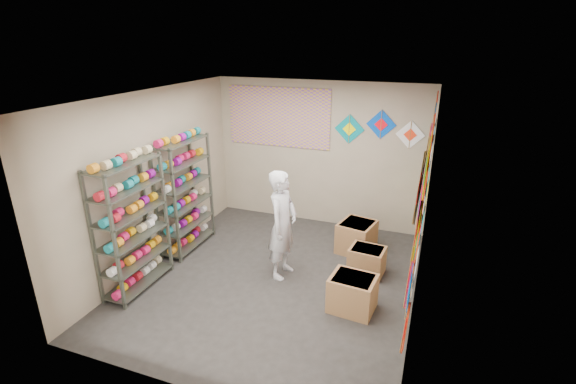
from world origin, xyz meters
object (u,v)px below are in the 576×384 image
at_px(shelf_rack_front, 132,227).
at_px(shopkeeper, 283,225).
at_px(shelf_rack_back, 185,195).
at_px(carton_c, 356,237).
at_px(carton_a, 352,293).
at_px(carton_b, 367,261).

bearing_deg(shelf_rack_front, shopkeeper, 29.01).
height_order(shelf_rack_back, carton_c, shelf_rack_back).
height_order(shopkeeper, carton_c, shopkeeper).
distance_m(shelf_rack_front, carton_c, 3.55).
distance_m(shelf_rack_front, carton_a, 3.14).
bearing_deg(carton_c, shopkeeper, -116.89).
relative_size(shelf_rack_front, carton_c, 3.21).
relative_size(carton_a, carton_b, 1.13).
height_order(carton_a, carton_b, carton_a).
distance_m(shopkeeper, carton_a, 1.41).
height_order(shelf_rack_front, shelf_rack_back, same).
bearing_deg(carton_c, carton_b, -53.77).
relative_size(shopkeeper, carton_a, 2.86).
xyz_separation_m(shelf_rack_front, shopkeeper, (1.84, 1.02, -0.12)).
relative_size(shelf_rack_back, carton_b, 3.71).
xyz_separation_m(shelf_rack_back, carton_c, (2.74, 0.84, -0.69)).
distance_m(shelf_rack_front, shopkeeper, 2.11).
relative_size(shopkeeper, carton_c, 2.80).
bearing_deg(carton_b, shopkeeper, -152.95).
bearing_deg(shopkeeper, carton_a, -108.33).
xyz_separation_m(shopkeeper, carton_c, (0.90, 1.12, -0.57)).
relative_size(shelf_rack_back, carton_c, 3.21).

